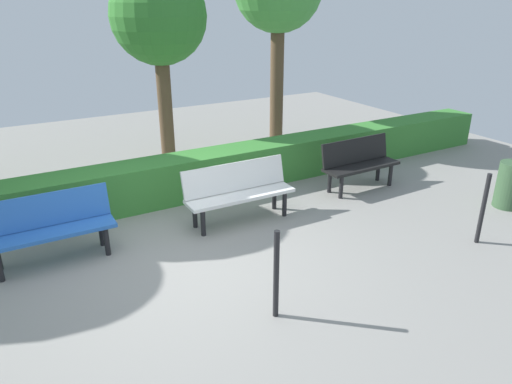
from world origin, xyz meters
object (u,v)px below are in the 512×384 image
(bench_white, at_px, (238,190))
(trash_bin, at_px, (510,185))
(bench_black, at_px, (359,162))
(tree_mid, at_px, (159,19))
(bench_blue, at_px, (49,225))

(bench_white, distance_m, trash_bin, 4.31)
(bench_black, distance_m, tree_mid, 4.59)
(bench_white, relative_size, tree_mid, 0.45)
(bench_white, height_order, trash_bin, bench_white)
(tree_mid, bearing_deg, bench_black, 124.96)
(trash_bin, bearing_deg, bench_black, -49.99)
(bench_blue, bearing_deg, bench_white, 177.03)
(bench_black, height_order, tree_mid, tree_mid)
(bench_white, relative_size, trash_bin, 2.24)
(tree_mid, bearing_deg, trash_bin, 126.85)
(bench_blue, bearing_deg, bench_black, 179.69)
(bench_black, bearing_deg, tree_mid, -56.18)
(bench_black, height_order, bench_blue, same)
(bench_black, xyz_separation_m, bench_white, (2.42, 0.11, 0.00))
(bench_blue, height_order, tree_mid, tree_mid)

